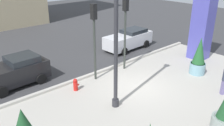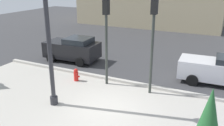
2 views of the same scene
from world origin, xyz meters
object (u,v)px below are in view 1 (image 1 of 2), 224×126
at_px(potted_plant_near_right, 199,58).
at_px(traffic_light_far_side, 94,30).
at_px(car_passing_lane, 15,71).
at_px(traffic_light_corner, 125,22).
at_px(lamp_post, 116,36).
at_px(car_far_lane, 129,39).
at_px(art_pillar_blue, 202,27).
at_px(fire_hydrant, 76,85).

distance_m(potted_plant_near_right, traffic_light_far_side, 7.12).
bearing_deg(car_passing_lane, traffic_light_corner, -21.77).
bearing_deg(traffic_light_corner, lamp_post, -139.58).
bearing_deg(potted_plant_near_right, car_passing_lane, 146.28).
distance_m(lamp_post, potted_plant_near_right, 7.32).
bearing_deg(car_far_lane, traffic_light_corner, -139.16).
bearing_deg(lamp_post, traffic_light_far_side, 69.96).
height_order(lamp_post, traffic_light_corner, lamp_post).
xyz_separation_m(art_pillar_blue, traffic_light_far_side, (-8.29, 2.37, 0.74)).
relative_size(traffic_light_far_side, car_passing_lane, 1.22).
height_order(fire_hydrant, traffic_light_far_side, traffic_light_far_side).
xyz_separation_m(potted_plant_near_right, car_far_lane, (0.16, 6.63, -0.29)).
distance_m(potted_plant_near_right, traffic_light_corner, 5.37).
bearing_deg(lamp_post, potted_plant_near_right, -5.68).
xyz_separation_m(potted_plant_near_right, traffic_light_corner, (-3.08, 3.82, 2.17)).
height_order(fire_hydrant, traffic_light_corner, traffic_light_corner).
xyz_separation_m(lamp_post, traffic_light_corner, (3.70, 3.15, -0.50)).
xyz_separation_m(traffic_light_far_side, car_passing_lane, (-4.05, 2.59, -2.32)).
bearing_deg(art_pillar_blue, lamp_post, -175.03).
bearing_deg(fire_hydrant, lamp_post, -77.48).
xyz_separation_m(potted_plant_near_right, traffic_light_far_side, (-5.62, 3.86, 2.07)).
bearing_deg(art_pillar_blue, traffic_light_far_side, 164.07).
xyz_separation_m(art_pillar_blue, car_passing_lane, (-12.34, 4.96, -1.58)).
distance_m(art_pillar_blue, traffic_light_far_side, 8.65).
bearing_deg(potted_plant_near_right, car_far_lane, 88.58).
xyz_separation_m(traffic_light_corner, car_far_lane, (3.25, 2.81, -2.46)).
relative_size(lamp_post, art_pillar_blue, 1.58).
xyz_separation_m(lamp_post, art_pillar_blue, (9.45, 0.82, -1.35)).
xyz_separation_m(fire_hydrant, car_passing_lane, (-2.27, 3.00, 0.51)).
xyz_separation_m(lamp_post, potted_plant_near_right, (6.78, -0.67, -2.67)).
bearing_deg(car_far_lane, lamp_post, -139.38).
bearing_deg(traffic_light_far_side, traffic_light_corner, -0.85).
distance_m(lamp_post, car_far_lane, 9.62).
distance_m(traffic_light_corner, car_passing_lane, 7.50).
bearing_deg(car_passing_lane, traffic_light_far_side, -32.61).
bearing_deg(car_far_lane, potted_plant_near_right, -91.42).
xyz_separation_m(car_far_lane, car_passing_lane, (-9.83, -0.17, 0.04)).
height_order(fire_hydrant, car_far_lane, car_far_lane).
height_order(art_pillar_blue, car_far_lane, art_pillar_blue).
bearing_deg(car_far_lane, car_passing_lane, -178.99).
height_order(art_pillar_blue, traffic_light_far_side, art_pillar_blue).
xyz_separation_m(lamp_post, car_passing_lane, (-2.89, 5.78, -2.93)).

